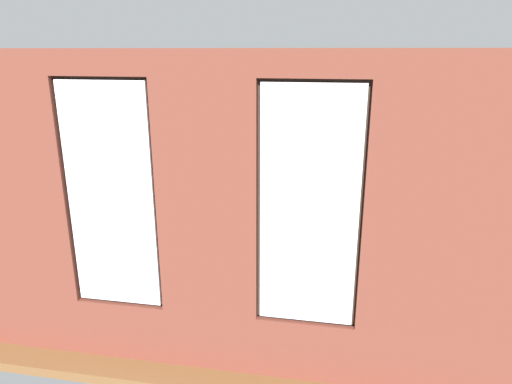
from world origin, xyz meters
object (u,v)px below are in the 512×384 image
at_px(cup_ceramic, 282,225).
at_px(remote_silver, 248,224).
at_px(media_console, 60,239).
at_px(tv_flatscreen, 55,199).
at_px(papasan_chair, 214,200).
at_px(coffee_table, 276,226).
at_px(table_plant_small, 277,214).
at_px(potted_plant_near_tv, 45,242).
at_px(potted_plant_mid_room_small, 338,230).
at_px(potted_plant_corner_near_left, 431,179).
at_px(couch_left, 452,279).
at_px(couch_by_window, 200,298).
at_px(potted_plant_by_left_couch, 403,235).
at_px(potted_plant_foreground_right, 138,174).

relative_size(cup_ceramic, remote_silver, 0.51).
distance_m(remote_silver, media_console, 2.85).
bearing_deg(cup_ceramic, tv_flatscreen, 13.05).
bearing_deg(papasan_chair, media_console, 42.91).
xyz_separation_m(coffee_table, remote_silver, (0.43, 0.13, 0.06)).
height_order(table_plant_small, potted_plant_near_tv, potted_plant_near_tv).
xyz_separation_m(media_console, tv_flatscreen, (0.00, -0.00, 0.63)).
bearing_deg(remote_silver, potted_plant_mid_room_small, 95.22).
distance_m(coffee_table, potted_plant_corner_near_left, 2.87).
xyz_separation_m(tv_flatscreen, papasan_chair, (-1.92, -1.78, -0.47)).
bearing_deg(cup_ceramic, papasan_chair, -36.93).
xyz_separation_m(papasan_chair, potted_plant_corner_near_left, (-3.73, -0.45, 0.45)).
height_order(couch_left, potted_plant_corner_near_left, potted_plant_corner_near_left).
height_order(couch_by_window, potted_plant_by_left_couch, couch_by_window).
distance_m(potted_plant_mid_room_small, potted_plant_corner_near_left, 2.05).
distance_m(couch_by_window, cup_ceramic, 2.22).
distance_m(couch_left, papasan_chair, 4.19).
bearing_deg(tv_flatscreen, potted_plant_mid_room_small, -166.61).
xyz_separation_m(tv_flatscreen, potted_plant_foreground_right, (-0.30, -2.17, -0.17)).
distance_m(couch_left, potted_plant_near_tv, 5.03).
bearing_deg(potted_plant_mid_room_small, potted_plant_by_left_couch, -173.11).
height_order(cup_ceramic, potted_plant_corner_near_left, potted_plant_corner_near_left).
bearing_deg(potted_plant_mid_room_small, coffee_table, 5.32).
bearing_deg(potted_plant_by_left_couch, coffee_table, 6.12).
relative_size(couch_left, papasan_chair, 1.91).
relative_size(table_plant_small, potted_plant_foreground_right, 0.26).
bearing_deg(couch_left, papasan_chair, -123.23).
xyz_separation_m(cup_ceramic, potted_plant_foreground_right, (2.98, -1.41, 0.28)).
bearing_deg(potted_plant_corner_near_left, coffee_table, 28.44).
bearing_deg(couch_left, potted_plant_mid_room_small, -136.37).
relative_size(table_plant_small, tv_flatscreen, 0.29).
bearing_deg(potted_plant_foreground_right, table_plant_small, 156.00).
distance_m(remote_silver, potted_plant_mid_room_small, 1.40).
relative_size(couch_left, coffee_table, 1.45).
relative_size(couch_left, potted_plant_by_left_couch, 4.92).
distance_m(remote_silver, potted_plant_corner_near_left, 3.30).
bearing_deg(papasan_chair, tv_flatscreen, 42.87).
distance_m(potted_plant_mid_room_small, potted_plant_by_left_couch, 1.01).
height_order(cup_ceramic, remote_silver, cup_ceramic).
bearing_deg(remote_silver, couch_by_window, -7.36).
relative_size(remote_silver, media_console, 0.13).
height_order(remote_silver, potted_plant_corner_near_left, potted_plant_corner_near_left).
distance_m(tv_flatscreen, papasan_chair, 2.66).
bearing_deg(couch_by_window, couch_left, -161.19).
distance_m(table_plant_small, tv_flatscreen, 3.31).
distance_m(table_plant_small, potted_plant_by_left_couch, 1.98).
relative_size(potted_plant_mid_room_small, potted_plant_corner_near_left, 0.33).
distance_m(couch_left, remote_silver, 3.00).
distance_m(papasan_chair, potted_plant_mid_room_small, 2.35).
height_order(media_console, potted_plant_corner_near_left, potted_plant_corner_near_left).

